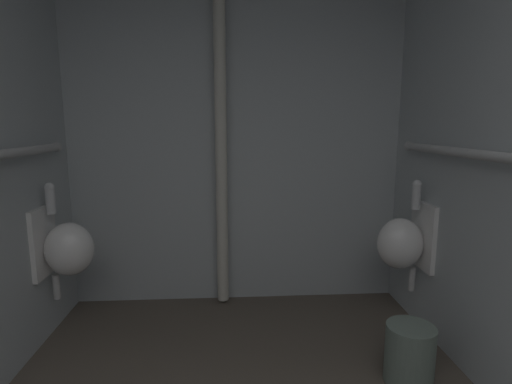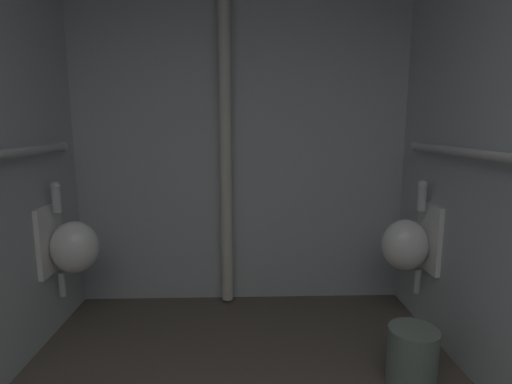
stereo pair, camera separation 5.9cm
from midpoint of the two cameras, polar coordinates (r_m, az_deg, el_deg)
The scene contains 5 objects.
wall_back at distance 3.02m, azimuth -3.44°, elevation 9.14°, with size 2.59×0.06×2.67m, color #B0B8BB.
urinal_left_mid at distance 2.81m, azimuth -26.19°, elevation -7.14°, with size 0.32×0.30×0.76m.
urinal_right_mid at distance 2.81m, azimuth 19.81°, elevation -6.74°, with size 0.32×0.30×0.76m.
standpipe_back_wall at distance 2.91m, azimuth -5.66°, elevation 9.08°, with size 0.09×0.09×2.62m, color beige.
waste_bin at distance 2.41m, azimuth 20.49°, elevation -20.97°, with size 0.26×0.26×0.32m, color slate.
Camera 1 is at (-0.05, 0.28, 1.37)m, focal length 27.89 mm.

